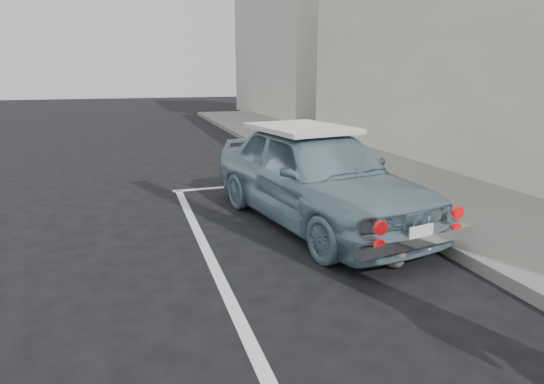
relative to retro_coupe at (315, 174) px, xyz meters
The scene contains 5 objects.
building_far 17.17m from the retro_coupe, 70.81° to the left, with size 3.50×10.00×8.00m, color beige.
pline_front 2.53m from the retro_coupe, 97.32° to the left, with size 3.00×0.12×0.01m, color silver.
pline_side 2.15m from the retro_coupe, 147.58° to the right, with size 0.12×7.00×0.01m, color silver.
retro_coupe is the anchor object (origin of this frame).
cat 1.87m from the retro_coupe, 83.04° to the right, with size 0.28×0.53×0.28m.
Camera 1 is at (-1.72, -1.78, 2.12)m, focal length 30.00 mm.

